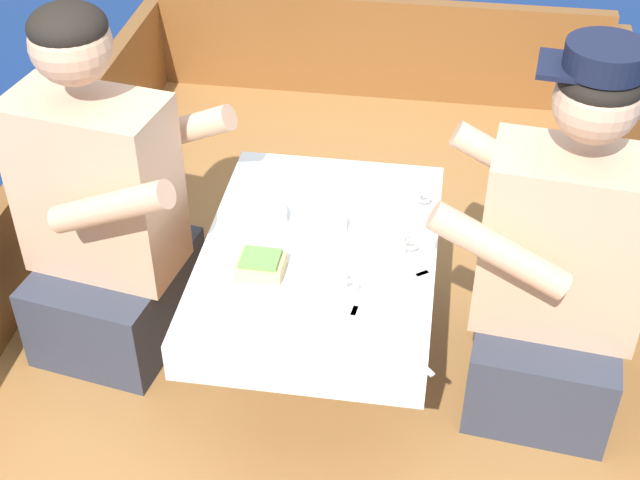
{
  "coord_description": "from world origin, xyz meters",
  "views": [
    {
      "loc": [
        0.26,
        -1.67,
        2.08
      ],
      "look_at": [
        0.0,
        0.06,
        0.71
      ],
      "focal_mm": 50.0,
      "sensor_mm": 36.0,
      "label": 1
    }
  ],
  "objects_px": {
    "person_starboard": "(557,274)",
    "coffee_cup_center": "(409,197)",
    "person_port": "(105,219)",
    "coffee_cup_starboard": "(333,284)",
    "sandwich": "(261,265)",
    "coffee_cup_port": "(393,243)"
  },
  "relations": [
    {
      "from": "coffee_cup_port",
      "to": "sandwich",
      "type": "bearing_deg",
      "value": -157.41
    },
    {
      "from": "sandwich",
      "to": "coffee_cup_port",
      "type": "xyz_separation_m",
      "value": [
        0.31,
        0.13,
        0.0
      ]
    },
    {
      "from": "person_port",
      "to": "coffee_cup_center",
      "type": "xyz_separation_m",
      "value": [
        0.8,
        0.14,
        0.06
      ]
    },
    {
      "from": "person_port",
      "to": "coffee_cup_port",
      "type": "height_order",
      "value": "person_port"
    },
    {
      "from": "person_port",
      "to": "coffee_cup_port",
      "type": "relative_size",
      "value": 10.49
    },
    {
      "from": "person_port",
      "to": "coffee_cup_starboard",
      "type": "relative_size",
      "value": 10.57
    },
    {
      "from": "coffee_cup_center",
      "to": "sandwich",
      "type": "bearing_deg",
      "value": -134.25
    },
    {
      "from": "sandwich",
      "to": "coffee_cup_port",
      "type": "relative_size",
      "value": 1.18
    },
    {
      "from": "person_port",
      "to": "coffee_cup_center",
      "type": "bearing_deg",
      "value": 19.83
    },
    {
      "from": "coffee_cup_port",
      "to": "coffee_cup_center",
      "type": "relative_size",
      "value": 1.07
    },
    {
      "from": "sandwich",
      "to": "coffee_cup_center",
      "type": "relative_size",
      "value": 1.26
    },
    {
      "from": "person_port",
      "to": "coffee_cup_center",
      "type": "height_order",
      "value": "person_port"
    },
    {
      "from": "person_starboard",
      "to": "sandwich",
      "type": "distance_m",
      "value": 0.73
    },
    {
      "from": "person_port",
      "to": "coffee_cup_starboard",
      "type": "xyz_separation_m",
      "value": [
        0.65,
        -0.24,
        0.06
      ]
    },
    {
      "from": "person_starboard",
      "to": "coffee_cup_center",
      "type": "relative_size",
      "value": 11.3
    },
    {
      "from": "person_starboard",
      "to": "coffee_cup_starboard",
      "type": "bearing_deg",
      "value": 26.09
    },
    {
      "from": "person_port",
      "to": "sandwich",
      "type": "relative_size",
      "value": 8.91
    },
    {
      "from": "person_port",
      "to": "coffee_cup_port",
      "type": "distance_m",
      "value": 0.78
    },
    {
      "from": "person_port",
      "to": "sandwich",
      "type": "height_order",
      "value": "person_port"
    },
    {
      "from": "sandwich",
      "to": "coffee_cup_port",
      "type": "bearing_deg",
      "value": 22.59
    },
    {
      "from": "coffee_cup_starboard",
      "to": "coffee_cup_port",
      "type": "bearing_deg",
      "value": 52.89
    },
    {
      "from": "coffee_cup_starboard",
      "to": "coffee_cup_center",
      "type": "distance_m",
      "value": 0.41
    }
  ]
}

